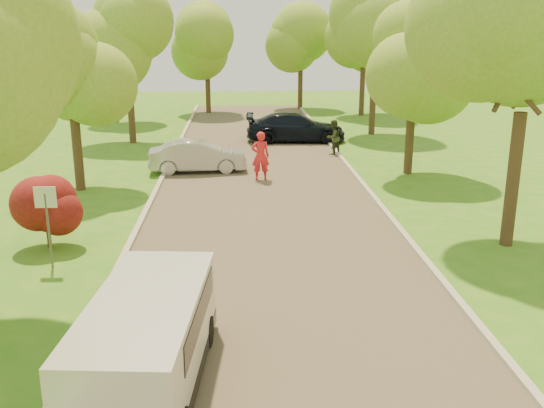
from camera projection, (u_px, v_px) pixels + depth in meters
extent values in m
plane|color=#34751C|center=(285.00, 335.00, 12.34)|extent=(100.00, 100.00, 0.00)
cube|color=#4C4438|center=(266.00, 217.00, 20.01)|extent=(8.00, 60.00, 0.01)
cube|color=#B2AD9E|center=(142.00, 218.00, 19.77)|extent=(0.18, 60.00, 0.12)
cube|color=#B2AD9E|center=(387.00, 214.00, 20.22)|extent=(0.18, 60.00, 0.12)
cylinder|color=#59595E|center=(49.00, 231.00, 15.58)|extent=(0.06, 0.06, 2.00)
cube|color=white|center=(45.00, 197.00, 15.33)|extent=(0.55, 0.04, 0.55)
cylinder|color=#382619|center=(49.00, 236.00, 17.17)|extent=(0.12, 0.12, 0.70)
sphere|color=#590F0F|center=(46.00, 211.00, 16.96)|extent=(1.70, 1.70, 1.70)
cylinder|color=#382619|center=(77.00, 150.00, 23.02)|extent=(0.36, 0.36, 3.15)
sphere|color=olive|center=(70.00, 74.00, 22.23)|extent=(4.20, 4.20, 4.20)
sphere|color=olive|center=(86.00, 56.00, 22.09)|extent=(3.15, 3.15, 3.15)
cylinder|color=#382619|center=(131.00, 108.00, 32.53)|extent=(0.36, 0.36, 3.83)
sphere|color=olive|center=(127.00, 43.00, 31.60)|extent=(4.80, 4.80, 4.80)
sphere|color=olive|center=(140.00, 29.00, 31.43)|extent=(3.60, 3.60, 3.60)
cylinder|color=#382619|center=(513.00, 180.00, 16.98)|extent=(0.36, 0.36, 3.83)
sphere|color=olive|center=(527.00, 55.00, 16.03)|extent=(5.00, 5.00, 5.00)
cylinder|color=#382619|center=(410.00, 134.00, 25.65)|extent=(0.36, 0.36, 3.38)
sphere|color=olive|center=(415.00, 62.00, 24.81)|extent=(4.40, 4.40, 4.40)
sphere|color=olive|center=(432.00, 45.00, 24.66)|extent=(3.30, 3.30, 3.30)
cylinder|color=#382619|center=(373.00, 100.00, 35.17)|extent=(0.36, 0.36, 4.05)
sphere|color=olive|center=(376.00, 36.00, 34.17)|extent=(5.20, 5.20, 5.20)
sphere|color=olive|center=(390.00, 21.00, 34.00)|extent=(3.90, 3.90, 3.90)
cylinder|color=#382619|center=(114.00, 94.00, 40.10)|extent=(0.36, 0.36, 3.60)
sphere|color=olive|center=(111.00, 43.00, 39.18)|extent=(5.00, 5.00, 5.00)
sphere|color=olive|center=(122.00, 31.00, 39.01)|extent=(3.75, 3.75, 3.75)
cylinder|color=#382619|center=(362.00, 88.00, 42.93)|extent=(0.36, 0.36, 3.83)
sphere|color=olive|center=(364.00, 39.00, 41.98)|extent=(5.00, 5.00, 5.00)
sphere|color=olive|center=(375.00, 27.00, 41.81)|extent=(3.75, 3.75, 3.75)
cylinder|color=#382619|center=(208.00, 90.00, 44.30)|extent=(0.36, 0.36, 3.38)
sphere|color=olive|center=(207.00, 46.00, 43.42)|extent=(4.80, 4.80, 4.80)
sphere|color=olive|center=(216.00, 35.00, 43.26)|extent=(3.60, 3.60, 3.60)
cylinder|color=#382619|center=(300.00, 85.00, 46.57)|extent=(0.36, 0.36, 3.60)
sphere|color=olive|center=(301.00, 41.00, 45.65)|extent=(5.00, 5.00, 5.00)
sphere|color=olive|center=(311.00, 30.00, 45.48)|extent=(3.75, 3.75, 3.75)
cube|color=silver|center=(147.00, 340.00, 10.29)|extent=(2.16, 4.58, 1.53)
cube|color=black|center=(149.00, 373.00, 10.47)|extent=(2.18, 4.68, 0.28)
cube|color=black|center=(149.00, 314.00, 10.41)|extent=(2.07, 3.30, 0.51)
cylinder|color=black|center=(127.00, 330.00, 11.91)|extent=(0.28, 0.63, 0.61)
cylinder|color=black|center=(206.00, 331.00, 11.86)|extent=(0.28, 0.63, 0.61)
imported|color=#A7A8AC|center=(198.00, 156.00, 26.22)|extent=(4.27, 1.74, 1.38)
imported|color=black|center=(296.00, 127.00, 33.22)|extent=(5.49, 2.43, 1.57)
cube|color=black|center=(164.00, 323.00, 12.66)|extent=(0.45, 0.84, 0.02)
cylinder|color=#BFCC4C|center=(165.00, 318.00, 12.96)|extent=(0.04, 0.07, 0.06)
cylinder|color=#BFCC4C|center=(159.00, 320.00, 12.91)|extent=(0.04, 0.07, 0.06)
cylinder|color=#BFCC4C|center=(171.00, 331.00, 12.44)|extent=(0.04, 0.07, 0.06)
cylinder|color=#BFCC4C|center=(164.00, 332.00, 12.39)|extent=(0.04, 0.07, 0.06)
imported|color=gray|center=(162.00, 288.00, 12.44)|extent=(1.15, 0.86, 1.58)
imported|color=red|center=(260.00, 156.00, 24.69)|extent=(0.76, 0.53, 2.01)
imported|color=#2B331E|center=(333.00, 137.00, 29.77)|extent=(1.05, 1.03, 1.71)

